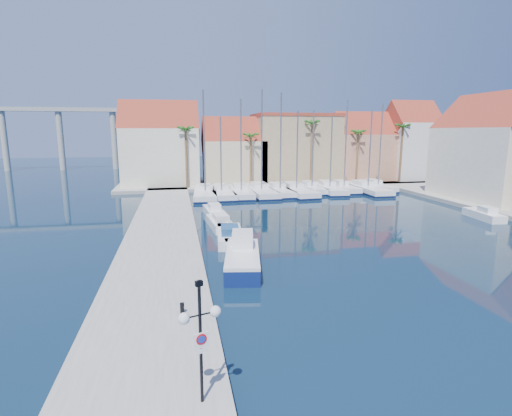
# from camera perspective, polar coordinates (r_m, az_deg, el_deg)

# --- Properties ---
(ground) EXTENTS (260.00, 260.00, 0.00)m
(ground) POSITION_cam_1_polar(r_m,az_deg,el_deg) (23.32, 8.74, -12.19)
(ground) COLOR black
(ground) RESTS_ON ground
(quay_west) EXTENTS (6.00, 77.00, 0.50)m
(quay_west) POSITION_cam_1_polar(r_m,az_deg,el_deg) (34.78, -13.34, -4.12)
(quay_west) COLOR gray
(quay_west) RESTS_ON ground
(shore_north) EXTENTS (54.00, 16.00, 0.50)m
(shore_north) POSITION_cam_1_polar(r_m,az_deg,el_deg) (70.88, 3.15, 3.75)
(shore_north) COLOR gray
(shore_north) RESTS_ON ground
(lamp_post) EXTENTS (1.36, 0.68, 4.15)m
(lamp_post) POSITION_cam_1_polar(r_m,az_deg,el_deg) (13.04, -7.99, -16.04)
(lamp_post) COLOR black
(lamp_post) RESTS_ON quay_west
(bollard) EXTENTS (0.21, 0.21, 0.52)m
(bollard) POSITION_cam_1_polar(r_m,az_deg,el_deg) (20.04, -10.51, -13.89)
(bollard) COLOR black
(bollard) RESTS_ON quay_west
(fishing_boat) EXTENTS (3.27, 6.83, 2.29)m
(fishing_boat) POSITION_cam_1_polar(r_m,az_deg,el_deg) (27.04, -1.94, -7.05)
(fishing_boat) COLOR navy
(fishing_boat) RESTS_ON ground
(motorboat_west_0) EXTENTS (1.88, 5.08, 1.40)m
(motorboat_west_0) POSITION_cam_1_polar(r_m,az_deg,el_deg) (29.33, -2.65, -6.13)
(motorboat_west_0) COLOR white
(motorboat_west_0) RESTS_ON ground
(motorboat_west_1) EXTENTS (2.61, 6.53, 1.40)m
(motorboat_west_1) POSITION_cam_1_polar(r_m,az_deg,el_deg) (33.67, -3.77, -3.88)
(motorboat_west_1) COLOR white
(motorboat_west_1) RESTS_ON ground
(motorboat_west_2) EXTENTS (2.28, 5.83, 1.40)m
(motorboat_west_2) POSITION_cam_1_polar(r_m,az_deg,el_deg) (38.30, -5.16, -2.08)
(motorboat_west_2) COLOR white
(motorboat_west_2) RESTS_ON ground
(motorboat_west_3) EXTENTS (2.06, 5.38, 1.40)m
(motorboat_west_3) POSITION_cam_1_polar(r_m,az_deg,el_deg) (43.90, -6.05, -0.41)
(motorboat_west_3) COLOR white
(motorboat_west_3) RESTS_ON ground
(motorboat_east_1) EXTENTS (2.18, 5.25, 1.40)m
(motorboat_east_1) POSITION_cam_1_polar(r_m,az_deg,el_deg) (48.24, 29.81, -0.79)
(motorboat_east_1) COLOR white
(motorboat_east_1) RESTS_ON ground
(sailboat_0) EXTENTS (3.88, 11.78, 14.47)m
(sailboat_0) POSITION_cam_1_polar(r_m,az_deg,el_deg) (56.34, -7.25, 2.16)
(sailboat_0) COLOR white
(sailboat_0) RESTS_ON ground
(sailboat_1) EXTENTS (3.39, 11.19, 11.02)m
(sailboat_1) POSITION_cam_1_polar(r_m,az_deg,el_deg) (56.56, -5.05, 2.21)
(sailboat_1) COLOR white
(sailboat_1) RESTS_ON ground
(sailboat_2) EXTENTS (3.27, 10.70, 13.38)m
(sailboat_2) POSITION_cam_1_polar(r_m,az_deg,el_deg) (56.88, -2.18, 2.32)
(sailboat_2) COLOR white
(sailboat_2) RESTS_ON ground
(sailboat_3) EXTENTS (3.32, 11.97, 14.72)m
(sailboat_3) POSITION_cam_1_polar(r_m,az_deg,el_deg) (57.92, 0.65, 2.48)
(sailboat_3) COLOR white
(sailboat_3) RESTS_ON ground
(sailboat_4) EXTENTS (2.77, 10.06, 14.30)m
(sailboat_4) POSITION_cam_1_polar(r_m,az_deg,el_deg) (58.24, 3.32, 2.54)
(sailboat_4) COLOR white
(sailboat_4) RESTS_ON ground
(sailboat_5) EXTENTS (3.94, 12.18, 11.89)m
(sailboat_5) POSITION_cam_1_polar(r_m,az_deg,el_deg) (58.74, 5.56, 2.53)
(sailboat_5) COLOR white
(sailboat_5) RESTS_ON ground
(sailboat_6) EXTENTS (2.84, 8.97, 12.05)m
(sailboat_6) POSITION_cam_1_polar(r_m,az_deg,el_deg) (60.84, 7.81, 2.81)
(sailboat_6) COLOR white
(sailboat_6) RESTS_ON ground
(sailboat_7) EXTENTS (3.70, 10.98, 11.23)m
(sailboat_7) POSITION_cam_1_polar(r_m,az_deg,el_deg) (61.35, 10.33, 2.76)
(sailboat_7) COLOR white
(sailboat_7) RESTS_ON ground
(sailboat_8) EXTENTS (2.43, 8.73, 13.52)m
(sailboat_8) POSITION_cam_1_polar(r_m,az_deg,el_deg) (62.52, 12.26, 2.90)
(sailboat_8) COLOR white
(sailboat_8) RESTS_ON ground
(sailboat_9) EXTENTS (3.22, 11.86, 11.97)m
(sailboat_9) POSITION_cam_1_polar(r_m,az_deg,el_deg) (62.66, 15.42, 2.71)
(sailboat_9) COLOR white
(sailboat_9) RESTS_ON ground
(sailboat_10) EXTENTS (2.90, 8.77, 13.19)m
(sailboat_10) POSITION_cam_1_polar(r_m,az_deg,el_deg) (65.14, 16.81, 3.00)
(sailboat_10) COLOR white
(sailboat_10) RESTS_ON ground
(building_0) EXTENTS (12.30, 9.00, 13.50)m
(building_0) POSITION_cam_1_polar(r_m,az_deg,el_deg) (67.19, -13.52, 8.45)
(building_0) COLOR beige
(building_0) RESTS_ON shore_north
(building_1) EXTENTS (10.30, 8.00, 11.00)m
(building_1) POSITION_cam_1_polar(r_m,az_deg,el_deg) (67.88, -3.21, 7.71)
(building_1) COLOR beige
(building_1) RESTS_ON shore_north
(building_2) EXTENTS (14.20, 10.20, 11.50)m
(building_2) POSITION_cam_1_polar(r_m,az_deg,el_deg) (71.19, 5.56, 8.61)
(building_2) COLOR #9D8860
(building_2) RESTS_ON shore_north
(building_3) EXTENTS (10.30, 8.00, 12.00)m
(building_3) POSITION_cam_1_polar(r_m,az_deg,el_deg) (74.64, 14.73, 8.10)
(building_3) COLOR #BA745E
(building_3) RESTS_ON shore_north
(building_4) EXTENTS (8.30, 8.00, 14.00)m
(building_4) POSITION_cam_1_polar(r_m,az_deg,el_deg) (78.10, 21.11, 8.66)
(building_4) COLOR white
(building_4) RESTS_ON shore_north
(building_6) EXTENTS (9.00, 14.30, 13.50)m
(building_6) POSITION_cam_1_polar(r_m,az_deg,el_deg) (59.29, 30.82, 6.92)
(building_6) COLOR beige
(building_6) RESTS_ON shore_east
(palm_0) EXTENTS (2.60, 2.60, 10.15)m
(palm_0) POSITION_cam_1_polar(r_m,az_deg,el_deg) (62.12, -10.04, 10.76)
(palm_0) COLOR brown
(palm_0) RESTS_ON shore_north
(palm_1) EXTENTS (2.60, 2.60, 9.15)m
(palm_1) POSITION_cam_1_polar(r_m,az_deg,el_deg) (63.17, -0.76, 10.07)
(palm_1) COLOR brown
(palm_1) RESTS_ON shore_north
(palm_2) EXTENTS (2.60, 2.60, 11.15)m
(palm_2) POSITION_cam_1_polar(r_m,az_deg,el_deg) (65.73, 8.02, 11.64)
(palm_2) COLOR brown
(palm_2) RESTS_ON shore_north
(palm_3) EXTENTS (2.60, 2.60, 9.65)m
(palm_3) POSITION_cam_1_polar(r_m,az_deg,el_deg) (68.77, 14.39, 10.20)
(palm_3) COLOR brown
(palm_3) RESTS_ON shore_north
(palm_4) EXTENTS (2.60, 2.60, 10.65)m
(palm_4) POSITION_cam_1_polar(r_m,az_deg,el_deg) (72.56, 20.24, 10.64)
(palm_4) COLOR brown
(palm_4) RESTS_ON shore_north
(viaduct) EXTENTS (48.00, 2.20, 14.45)m
(viaduct) POSITION_cam_1_polar(r_m,az_deg,el_deg) (106.86, -28.94, 10.23)
(viaduct) COLOR #9E9E99
(viaduct) RESTS_ON ground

